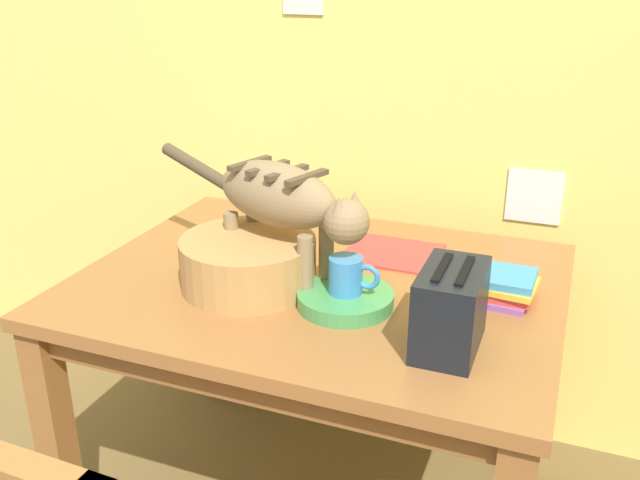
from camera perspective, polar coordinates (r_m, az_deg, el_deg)
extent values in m
cube|color=#ECDC6D|center=(2.11, 8.54, 16.26)|extent=(5.06, 0.10, 2.50)
cube|color=white|center=(2.09, 17.28, 3.43)|extent=(0.16, 0.01, 0.16)
cube|color=#925C2F|center=(1.71, 0.00, -3.64)|extent=(1.16, 0.90, 0.03)
cube|color=brown|center=(1.74, 0.00, -5.20)|extent=(1.08, 0.82, 0.07)
cube|color=#925C2F|center=(1.87, -20.82, -15.96)|extent=(0.07, 0.07, 0.69)
cube|color=#925C2F|center=(2.41, -8.40, -5.59)|extent=(0.07, 0.07, 0.69)
cube|color=#925C2F|center=(2.15, 17.61, -10.17)|extent=(0.07, 0.07, 0.69)
ellipsoid|color=#8A704C|center=(1.61, -3.61, 3.81)|extent=(0.37, 0.24, 0.15)
cube|color=#4B3D2A|center=(1.65, -5.83, 6.32)|extent=(0.06, 0.13, 0.01)
cube|color=#4B3D2A|center=(1.61, -4.32, 5.97)|extent=(0.06, 0.13, 0.01)
cube|color=#4B3D2A|center=(1.57, -2.74, 5.60)|extent=(0.06, 0.13, 0.01)
cube|color=#4B3D2A|center=(1.53, -1.09, 5.20)|extent=(0.06, 0.13, 0.01)
cylinder|color=#8A704C|center=(1.61, 0.53, -1.56)|extent=(0.04, 0.04, 0.16)
cylinder|color=#8A704C|center=(1.56, -1.23, -2.41)|extent=(0.04, 0.04, 0.16)
cylinder|color=#8A704C|center=(1.76, -5.49, 0.44)|extent=(0.04, 0.04, 0.16)
cylinder|color=#8A704C|center=(1.71, -7.27, -0.28)|extent=(0.04, 0.04, 0.16)
sphere|color=#8A704C|center=(1.49, 2.20, 1.51)|extent=(0.10, 0.10, 0.10)
cone|color=#8A704C|center=(1.50, 2.88, 3.34)|extent=(0.04, 0.04, 0.04)
cone|color=#8A704C|center=(1.45, 1.56, 2.80)|extent=(0.04, 0.04, 0.04)
cylinder|color=#4B3D2A|center=(1.80, -10.14, 5.99)|extent=(0.24, 0.11, 0.09)
cylinder|color=#40904C|center=(1.56, 2.11, -4.89)|extent=(0.22, 0.22, 0.03)
cylinder|color=#367EC0|center=(1.54, 2.14, -2.93)|extent=(0.08, 0.08, 0.08)
torus|color=#367EC0|center=(1.52, 3.92, -3.07)|extent=(0.06, 0.01, 0.06)
cube|color=#E63A35|center=(1.85, 5.99, -1.07)|extent=(0.25, 0.21, 0.01)
cube|color=#8E53A7|center=(1.65, 14.19, -4.51)|extent=(0.16, 0.14, 0.01)
cube|color=#DD4538|center=(1.65, 14.54, -3.94)|extent=(0.16, 0.13, 0.02)
cube|color=yellow|center=(1.64, 14.74, -3.53)|extent=(0.17, 0.14, 0.01)
cube|color=#3C8AC1|center=(1.63, 14.66, -2.92)|extent=(0.16, 0.13, 0.02)
cylinder|color=#B08046|center=(1.65, -5.94, -1.84)|extent=(0.32, 0.32, 0.12)
cylinder|color=#4F391F|center=(1.65, -5.95, -1.65)|extent=(0.27, 0.27, 0.10)
cube|color=black|center=(1.40, 10.71, -5.66)|extent=(0.12, 0.20, 0.17)
cube|color=black|center=(1.36, 10.07, -2.24)|extent=(0.02, 0.14, 0.01)
cube|color=black|center=(1.36, 11.88, -2.51)|extent=(0.02, 0.14, 0.01)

